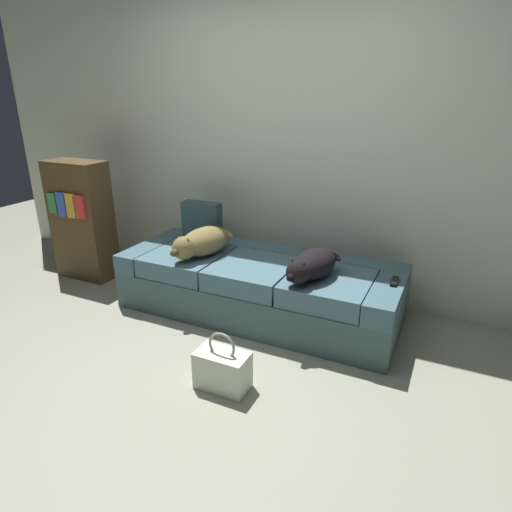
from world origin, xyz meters
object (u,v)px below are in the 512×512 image
Objects in this scene: dog_tan at (202,242)px; tv_remote at (395,281)px; dog_dark at (311,265)px; couch at (259,287)px; bookshelf at (82,220)px; handbag at (222,370)px; throw_pillow at (202,222)px.

tv_remote is at bearing 4.65° from dog_tan.
couch is at bearing 161.08° from dog_dark.
dog_dark is at bearing -3.42° from bookshelf.
couch is at bearing 178.64° from tv_remote.
couch reaches higher than handbag.
dog_tan is 1.17m from handbag.
dog_tan is 1.89× the size of throw_pillow.
couch is 0.57m from dog_tan.
bookshelf is (-1.81, -0.03, 0.33)m from couch.
dog_tan is at bearing 176.40° from dog_dark.
couch is 3.40× the size of dog_tan.
throw_pillow is at bearing 126.07° from handbag.
tv_remote is 0.44× the size of throw_pillow.
throw_pillow reaches higher than dog_tan.
bookshelf is at bearing -179.11° from couch.
dog_dark reaches higher than couch.
bookshelf is at bearing 176.58° from dog_dark.
bookshelf is (-2.03, 0.94, 0.43)m from handbag.
tv_remote is 0.40× the size of handbag.
bookshelf is at bearing 178.74° from tv_remote.
tv_remote is 1.69m from throw_pillow.
couch is at bearing 0.89° from bookshelf.
throw_pillow is at bearing 161.31° from couch.
dog_tan is 0.93m from dog_dark.
dog_dark is 0.53× the size of bookshelf.
handbag is at bearing -108.32° from dog_dark.
throw_pillow is at bearing 12.00° from bookshelf.
bookshelf reaches higher than throw_pillow.
dog_tan is 4.29× the size of tv_remote.
couch is 1.00m from handbag.
dog_tan is at bearing -58.55° from throw_pillow.
bookshelf reaches higher than dog_dark.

